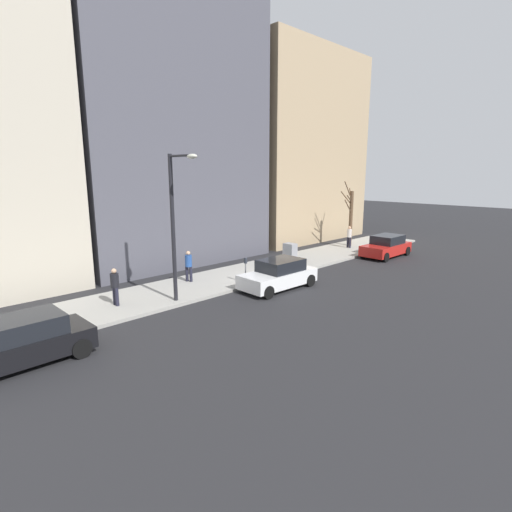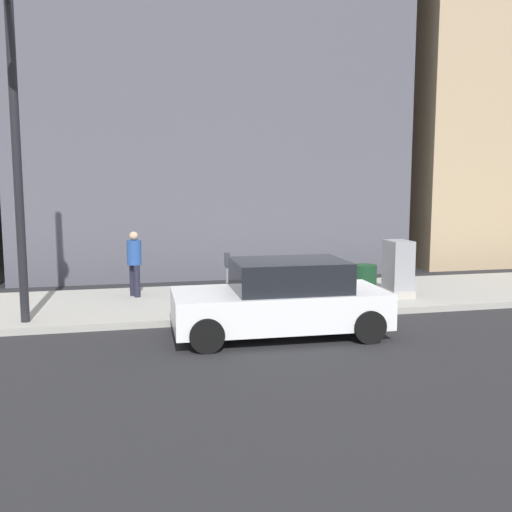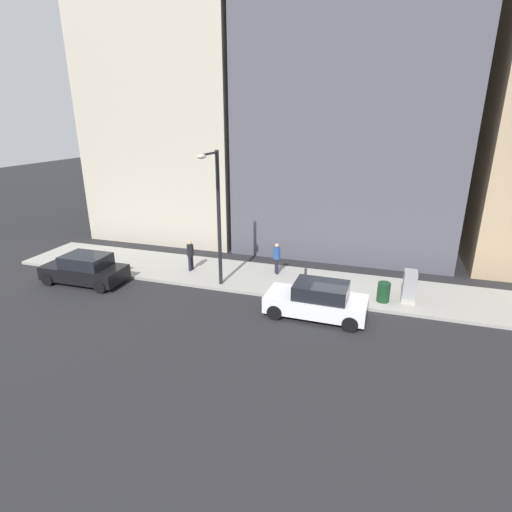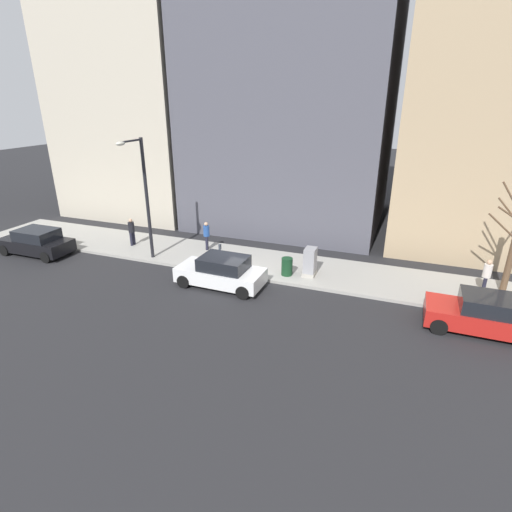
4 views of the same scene
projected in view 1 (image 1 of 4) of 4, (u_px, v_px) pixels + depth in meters
The scene contains 15 objects.
ground_plane at pixel (272, 282), 21.88m from camera, with size 120.00×120.00×0.00m, color #232326.
sidewalk at pixel (247, 274), 23.25m from camera, with size 4.00×36.00×0.15m, color #9E9B93.
parked_car_red at pixel (386, 246), 28.14m from camera, with size 1.96×4.22×1.52m.
parked_car_white at pixel (279, 275), 20.43m from camera, with size 2.01×4.24×1.52m.
parked_car_black at pixel (20, 342), 12.33m from camera, with size 1.96×4.22×1.52m.
parking_meter at pixel (246, 267), 20.93m from camera, with size 0.14×0.10×1.35m.
utility_box at pixel (290, 255), 24.69m from camera, with size 0.83×0.61×1.43m.
streetlamp at pixel (176, 216), 17.25m from camera, with size 1.97×0.32×6.50m.
bare_tree at pixel (351, 216), 31.27m from camera, with size 0.83×1.80×5.05m.
trash_bin at pixel (283, 263), 23.72m from camera, with size 0.56×0.56×0.90m, color #14381E.
pedestrian_near_meter at pixel (349, 236), 30.66m from camera, with size 0.39×0.36×1.66m.
pedestrian_midblock at pixel (189, 264), 21.16m from camera, with size 0.38×0.36×1.66m.
pedestrian_far_corner at pixel (115, 285), 17.37m from camera, with size 0.40×0.36×1.66m.
office_tower_left at pixel (273, 150), 36.94m from camera, with size 12.32×12.32×15.80m, color tan.
office_block_center at pixel (140, 114), 27.54m from camera, with size 12.68×12.68×19.58m, color #4C4C56.
Camera 1 is at (-14.43, 15.43, 5.91)m, focal length 28.00 mm.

